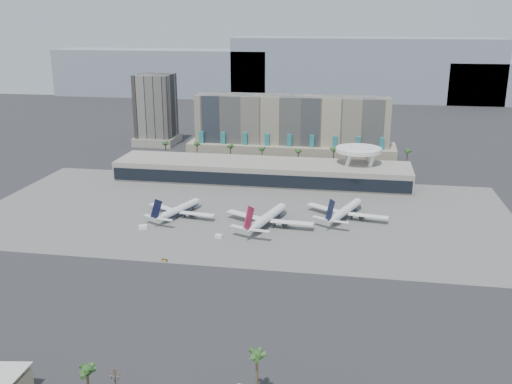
% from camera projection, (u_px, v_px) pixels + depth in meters
% --- Properties ---
extents(ground, '(900.00, 900.00, 0.00)m').
position_uv_depth(ground, '(217.00, 256.00, 229.57)').
color(ground, '#232326').
rests_on(ground, ground).
extents(apron_pad, '(260.00, 130.00, 0.06)m').
position_uv_depth(apron_pad, '(244.00, 212.00, 281.35)').
color(apron_pad, '#5B5B59').
rests_on(apron_pad, ground).
extents(mountain_ridge, '(680.00, 60.00, 70.00)m').
position_uv_depth(mountain_ridge, '(336.00, 73.00, 658.87)').
color(mountain_ridge, gray).
rests_on(mountain_ridge, ground).
extents(hotel, '(140.00, 30.00, 42.00)m').
position_uv_depth(hotel, '(291.00, 133.00, 387.25)').
color(hotel, gray).
rests_on(hotel, ground).
extents(office_tower, '(30.00, 30.00, 52.00)m').
position_uv_depth(office_tower, '(156.00, 114.00, 426.69)').
color(office_tower, black).
rests_on(office_tower, ground).
extents(terminal, '(170.00, 32.50, 14.50)m').
position_uv_depth(terminal, '(262.00, 171.00, 331.09)').
color(terminal, '#9F968C').
rests_on(terminal, ground).
extents(saucer_structure, '(26.00, 26.00, 21.89)m').
position_uv_depth(saucer_structure, '(359.00, 152.00, 324.41)').
color(saucer_structure, white).
rests_on(saucer_structure, ground).
extents(palm_row, '(157.80, 2.80, 13.10)m').
position_uv_depth(palm_row, '(281.00, 151.00, 361.90)').
color(palm_row, brown).
rests_on(palm_row, ground).
extents(airliner_left, '(36.25, 37.46, 13.50)m').
position_uv_depth(airliner_left, '(179.00, 210.00, 274.43)').
color(airliner_left, white).
rests_on(airliner_left, ground).
extents(airliner_centre, '(42.62, 44.18, 15.63)m').
position_uv_depth(airliner_centre, '(267.00, 218.00, 261.77)').
color(airliner_centre, white).
rests_on(airliner_centre, ground).
extents(airliner_right, '(39.39, 40.64, 14.77)m').
position_uv_depth(airliner_right, '(345.00, 211.00, 271.78)').
color(airliner_right, white).
rests_on(airliner_right, ground).
extents(service_vehicle_a, '(4.26, 3.25, 1.87)m').
position_uv_depth(service_vehicle_a, '(143.00, 227.00, 258.75)').
color(service_vehicle_a, white).
rests_on(service_vehicle_a, ground).
extents(service_vehicle_b, '(3.44, 2.31, 1.64)m').
position_uv_depth(service_vehicle_b, '(219.00, 236.00, 248.19)').
color(service_vehicle_b, white).
rests_on(service_vehicle_b, ground).
extents(taxiway_sign, '(2.42, 0.83, 1.09)m').
position_uv_depth(taxiway_sign, '(165.00, 260.00, 224.30)').
color(taxiway_sign, black).
rests_on(taxiway_sign, ground).
extents(near_palm_a, '(6.00, 6.00, 10.36)m').
position_uv_depth(near_palm_a, '(87.00, 375.00, 140.75)').
color(near_palm_a, brown).
rests_on(near_palm_a, ground).
extents(near_palm_b, '(6.00, 6.00, 13.44)m').
position_uv_depth(near_palm_b, '(257.00, 360.00, 141.55)').
color(near_palm_b, brown).
rests_on(near_palm_b, ground).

